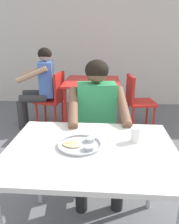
% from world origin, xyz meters
% --- Properties ---
extents(back_wall, '(12.00, 0.12, 3.40)m').
position_xyz_m(back_wall, '(0.00, 3.53, 1.70)').
color(back_wall, silver).
rests_on(back_wall, ground).
extents(table_foreground, '(1.06, 0.83, 0.74)m').
position_xyz_m(table_foreground, '(-0.04, 0.07, 0.66)').
color(table_foreground, silver).
rests_on(table_foreground, ground).
extents(thali_tray, '(0.28, 0.28, 0.03)m').
position_xyz_m(thali_tray, '(-0.11, 0.09, 0.75)').
color(thali_tray, '#B7BABF').
rests_on(thali_tray, table_foreground).
extents(drinking_cup, '(0.07, 0.07, 0.10)m').
position_xyz_m(drinking_cup, '(0.24, 0.18, 0.80)').
color(drinking_cup, white).
rests_on(drinking_cup, table_foreground).
extents(chair_foreground, '(0.47, 0.45, 0.84)m').
position_xyz_m(chair_foreground, '(-0.05, 0.89, 0.49)').
color(chair_foreground, silver).
rests_on(chair_foreground, ground).
extents(diner_foreground, '(0.54, 0.58, 1.21)m').
position_xyz_m(diner_foreground, '(-0.03, 0.67, 0.72)').
color(diner_foreground, black).
rests_on(diner_foreground, ground).
extents(table_background_red, '(0.82, 0.89, 0.74)m').
position_xyz_m(table_background_red, '(-0.17, 2.19, 0.65)').
color(table_background_red, red).
rests_on(table_background_red, ground).
extents(chair_red_left, '(0.45, 0.44, 0.86)m').
position_xyz_m(chair_red_left, '(-0.75, 2.14, 0.50)').
color(chair_red_left, red).
rests_on(chair_red_left, ground).
extents(chair_red_right, '(0.46, 0.45, 0.83)m').
position_xyz_m(chair_red_right, '(0.51, 2.15, 0.48)').
color(chair_red_right, red).
rests_on(chair_red_right, ground).
extents(patron_background, '(0.59, 0.55, 1.22)m').
position_xyz_m(patron_background, '(-0.95, 2.17, 0.73)').
color(patron_background, '#373737').
rests_on(patron_background, ground).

